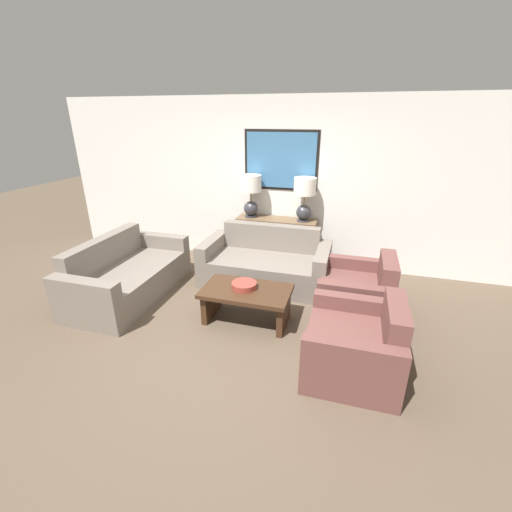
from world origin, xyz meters
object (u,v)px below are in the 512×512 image
object	(u,v)px
table_lamp_right	(305,195)
armchair_near_back_wall	(358,294)
couch_by_back_wall	(266,265)
decorative_bowl	(244,285)
table_lamp_left	(251,192)
coffee_table	(247,298)
console_table	(276,242)
armchair_near_camera	(356,346)
couch_by_side	(127,276)

from	to	relation	value
table_lamp_right	armchair_near_back_wall	xyz separation A→B (m)	(0.91, -1.21, -0.94)
couch_by_back_wall	decorative_bowl	size ratio (longest dim) A/B	6.14
armchair_near_back_wall	couch_by_back_wall	bearing A→B (deg)	157.46
table_lamp_left	decorative_bowl	bearing A→B (deg)	-75.59
table_lamp_left	coffee_table	xyz separation A→B (m)	(0.48, -1.76, -0.92)
table_lamp_right	couch_by_back_wall	bearing A→B (deg)	-123.35
console_table	armchair_near_camera	size ratio (longest dim) A/B	1.33
decorative_bowl	armchair_near_camera	size ratio (longest dim) A/B	0.31
table_lamp_left	couch_by_back_wall	size ratio (longest dim) A/B	0.37
coffee_table	armchair_near_back_wall	xyz separation A→B (m)	(1.29, 0.55, -0.03)
table_lamp_left	console_table	bearing A→B (deg)	0.00
console_table	coffee_table	size ratio (longest dim) A/B	1.22
couch_by_side	armchair_near_back_wall	size ratio (longest dim) A/B	1.91
armchair_near_back_wall	console_table	bearing A→B (deg)	137.85
couch_by_back_wall	decorative_bowl	bearing A→B (deg)	-89.32
couch_by_back_wall	armchair_near_back_wall	xyz separation A→B (m)	(1.34, -0.56, 0.00)
armchair_near_back_wall	coffee_table	bearing A→B (deg)	-157.01
couch_by_back_wall	coffee_table	xyz separation A→B (m)	(0.05, -1.10, 0.03)
coffee_table	decorative_bowl	distance (m)	0.16
decorative_bowl	armchair_near_camera	bearing A→B (deg)	-23.46
couch_by_side	coffee_table	bearing A→B (deg)	-5.50
couch_by_back_wall	decorative_bowl	distance (m)	1.09
couch_by_side	armchair_near_camera	bearing A→B (deg)	-13.12
couch_by_side	decorative_bowl	size ratio (longest dim) A/B	6.14
console_table	armchair_near_camera	distance (m)	2.67
table_lamp_right	coffee_table	size ratio (longest dim) A/B	0.64
console_table	table_lamp_left	world-z (taller)	table_lamp_left
console_table	table_lamp_right	size ratio (longest dim) A/B	1.90
table_lamp_right	couch_by_side	world-z (taller)	table_lamp_right
table_lamp_right	armchair_near_camera	distance (m)	2.65
table_lamp_right	armchair_near_back_wall	distance (m)	1.78
coffee_table	armchair_near_camera	bearing A→B (deg)	-22.99
couch_by_side	coffee_table	distance (m)	1.81
table_lamp_left	couch_by_side	xyz separation A→B (m)	(-1.32, -1.58, -0.95)
armchair_near_camera	couch_by_back_wall	bearing A→B (deg)	129.07
couch_by_side	armchair_near_camera	size ratio (longest dim) A/B	1.91
couch_by_back_wall	armchair_near_camera	bearing A→B (deg)	-50.93
decorative_bowl	armchair_near_camera	xyz separation A→B (m)	(1.33, -0.58, -0.18)
decorative_bowl	couch_by_side	bearing A→B (deg)	175.32
table_lamp_left	coffee_table	size ratio (longest dim) A/B	0.64
couch_by_side	decorative_bowl	distance (m)	1.78
couch_by_side	couch_by_back_wall	bearing A→B (deg)	27.93
decorative_bowl	table_lamp_left	bearing A→B (deg)	104.41
table_lamp_left	coffee_table	distance (m)	2.04
coffee_table	decorative_bowl	bearing A→B (deg)	142.55
table_lamp_left	couch_by_side	bearing A→B (deg)	-129.80
table_lamp_left	coffee_table	world-z (taller)	table_lamp_left
coffee_table	decorative_bowl	xyz separation A→B (m)	(-0.04, 0.03, 0.16)
console_table	armchair_near_back_wall	world-z (taller)	console_table
table_lamp_left	armchair_near_back_wall	xyz separation A→B (m)	(1.77, -1.21, -0.94)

